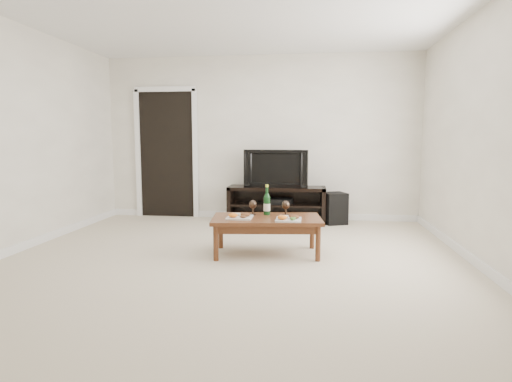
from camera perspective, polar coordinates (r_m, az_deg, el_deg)
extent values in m
plane|color=beige|center=(4.38, -3.81, -10.17)|extent=(5.50, 5.50, 0.00)
cube|color=white|center=(6.92, 0.55, 7.06)|extent=(5.00, 0.04, 2.60)
cube|color=black|center=(7.24, -11.80, 4.73)|extent=(0.90, 0.02, 2.05)
cube|color=black|center=(6.70, 2.76, -1.75)|extent=(1.51, 0.45, 0.55)
imported|color=black|center=(6.63, 2.79, 3.06)|extent=(1.01, 0.27, 0.58)
cube|color=black|center=(6.68, 3.07, -1.34)|extent=(0.44, 0.35, 0.08)
cube|color=black|center=(6.62, 10.41, -2.27)|extent=(0.42, 0.42, 0.48)
cube|color=brown|center=(4.81, 1.42, -6.00)|extent=(1.27, 0.79, 0.42)
cube|color=white|center=(4.72, -2.19, -3.23)|extent=(0.27, 0.27, 0.07)
cube|color=white|center=(4.60, 4.37, -3.51)|extent=(0.27, 0.27, 0.07)
cylinder|color=#0E3614|center=(4.91, 1.46, -1.16)|extent=(0.07, 0.07, 0.35)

